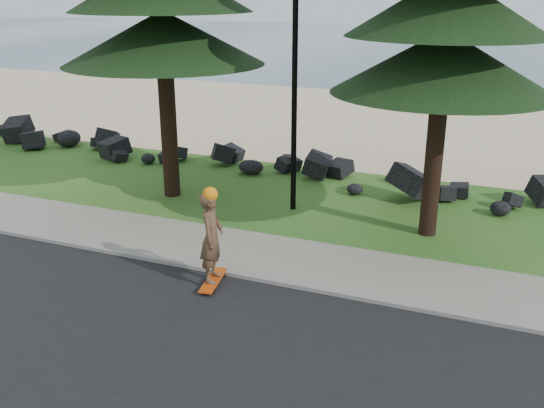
% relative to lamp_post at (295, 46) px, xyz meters
% --- Properties ---
extents(ground, '(160.00, 160.00, 0.00)m').
position_rel_lamp_post_xyz_m(ground, '(0.00, -3.20, -4.13)').
color(ground, '#295D1D').
rests_on(ground, ground).
extents(road, '(160.00, 7.00, 0.02)m').
position_rel_lamp_post_xyz_m(road, '(0.00, -7.70, -4.12)').
color(road, black).
rests_on(road, ground).
extents(kerb, '(160.00, 0.20, 0.10)m').
position_rel_lamp_post_xyz_m(kerb, '(0.00, -4.10, -4.08)').
color(kerb, gray).
rests_on(kerb, ground).
extents(sidewalk, '(160.00, 2.00, 0.08)m').
position_rel_lamp_post_xyz_m(sidewalk, '(0.00, -3.00, -4.09)').
color(sidewalk, gray).
rests_on(sidewalk, ground).
extents(beach_sand, '(160.00, 15.00, 0.01)m').
position_rel_lamp_post_xyz_m(beach_sand, '(0.00, 11.30, -4.13)').
color(beach_sand, '#CFB78A').
rests_on(beach_sand, ground).
extents(ocean, '(160.00, 58.00, 0.01)m').
position_rel_lamp_post_xyz_m(ocean, '(0.00, 47.80, -4.13)').
color(ocean, '#3D5B74').
rests_on(ocean, ground).
extents(seawall_boulders, '(60.00, 2.40, 1.10)m').
position_rel_lamp_post_xyz_m(seawall_boulders, '(0.00, 2.40, -4.13)').
color(seawall_boulders, black).
rests_on(seawall_boulders, ground).
extents(lamp_post, '(0.25, 0.14, 8.14)m').
position_rel_lamp_post_xyz_m(lamp_post, '(0.00, 0.00, 0.00)').
color(lamp_post, black).
rests_on(lamp_post, ground).
extents(skateboarder, '(0.53, 1.10, 1.99)m').
position_rel_lamp_post_xyz_m(skateboarder, '(0.03, -4.60, -3.13)').
color(skateboarder, '#CD430C').
rests_on(skateboarder, ground).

